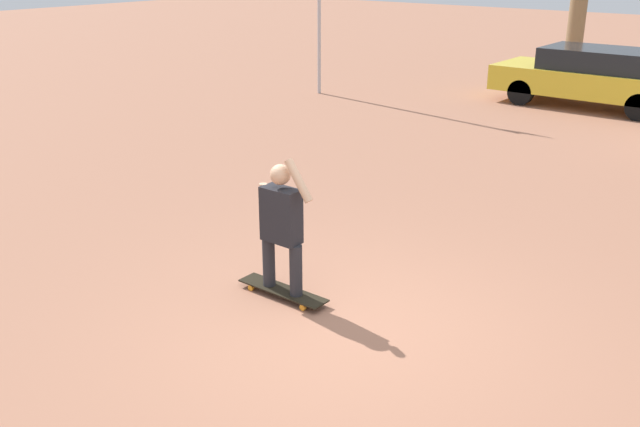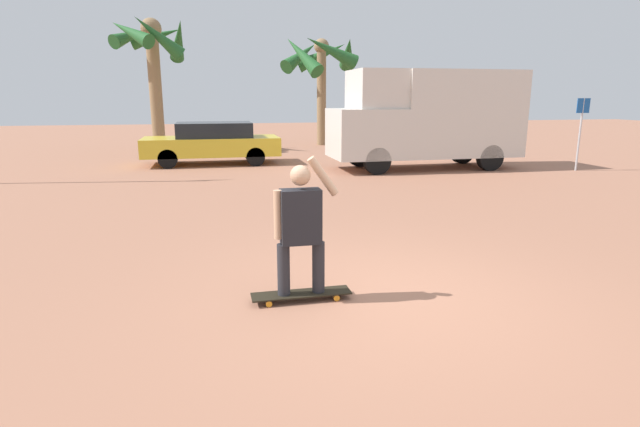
# 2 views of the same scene
# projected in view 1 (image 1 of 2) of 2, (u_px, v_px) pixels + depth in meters

# --- Properties ---
(ground_plane) EXTENTS (80.00, 80.00, 0.00)m
(ground_plane) POSITION_uv_depth(u_px,v_px,m) (341.00, 328.00, 7.26)
(ground_plane) COLOR #A36B51
(skateboard) EXTENTS (1.12, 0.26, 0.09)m
(skateboard) POSITION_uv_depth(u_px,v_px,m) (283.00, 291.00, 7.89)
(skateboard) COLOR black
(skateboard) RESTS_ON ground_plane
(person_skateboarder) EXTENTS (0.72, 0.22, 1.54)m
(person_skateboarder) POSITION_uv_depth(u_px,v_px,m) (281.00, 221.00, 7.61)
(person_skateboarder) COLOR #28282D
(person_skateboarder) RESTS_ON skateboard
(parked_car_yellow) EXTENTS (4.52, 1.92, 1.41)m
(parked_car_yellow) POSITION_uv_depth(u_px,v_px,m) (593.00, 76.00, 17.16)
(parked_car_yellow) COLOR black
(parked_car_yellow) RESTS_ON ground_plane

